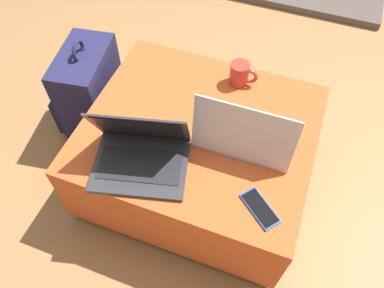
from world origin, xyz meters
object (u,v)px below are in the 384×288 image
Objects in this scene: laptop_near at (141,153)px; coffee_mug at (240,74)px; cell_phone at (260,208)px; backpack at (89,93)px; laptop_far at (245,134)px.

coffee_mug is (0.21, 0.49, -0.00)m from laptop_near.
cell_phone is 0.30× the size of backpack.
laptop_far is 0.69× the size of backpack.
cell_phone is at bearing 57.38° from backpack.
laptop_near is at bearing 32.08° from laptop_far.
laptop_near is 0.62m from backpack.
laptop_near is at bearing 124.26° from cell_phone.
laptop_far reaches higher than cell_phone.
backpack is 4.42× the size of coffee_mug.
backpack is at bearing -11.73° from laptop_far.
laptop_near is 0.44m from cell_phone.
cell_phone is at bearing -67.09° from coffee_mug.
laptop_near is 3.26× the size of coffee_mug.
backpack is (-0.90, 0.39, -0.18)m from cell_phone.
backpack reaches higher than coffee_mug.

